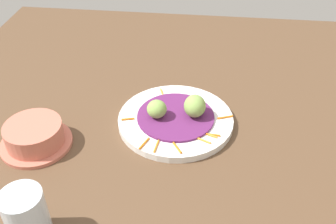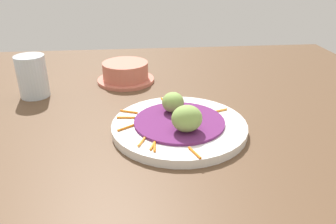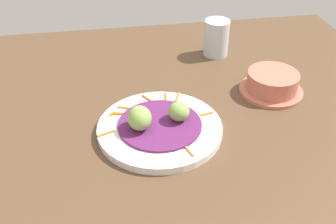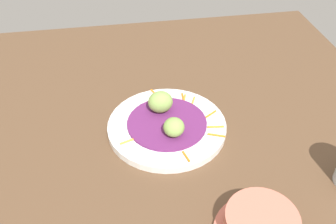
# 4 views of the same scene
# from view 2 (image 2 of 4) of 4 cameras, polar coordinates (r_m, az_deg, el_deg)

# --- Properties ---
(table_surface) EXTENTS (1.10, 1.10, 0.02)m
(table_surface) POSITION_cam_2_polar(r_m,az_deg,el_deg) (0.66, 3.61, -1.88)
(table_surface) COLOR brown
(table_surface) RESTS_ON ground
(main_plate) EXTENTS (0.25, 0.25, 0.02)m
(main_plate) POSITION_cam_2_polar(r_m,az_deg,el_deg) (0.61, 1.94, -2.53)
(main_plate) COLOR white
(main_plate) RESTS_ON table_surface
(cabbage_bed) EXTENTS (0.17, 0.17, 0.01)m
(cabbage_bed) POSITION_cam_2_polar(r_m,az_deg,el_deg) (0.60, 1.96, -1.67)
(cabbage_bed) COLOR #60235B
(cabbage_bed) RESTS_ON main_plate
(carrot_garnish) EXTENTS (0.22, 0.24, 0.00)m
(carrot_garnish) POSITION_cam_2_polar(r_m,az_deg,el_deg) (0.59, -1.86, -2.33)
(carrot_garnish) COLOR orange
(carrot_garnish) RESTS_ON main_plate
(guac_scoop_left) EXTENTS (0.06, 0.06, 0.04)m
(guac_scoop_left) POSITION_cam_2_polar(r_m,az_deg,el_deg) (0.63, 0.86, 1.70)
(guac_scoop_left) COLOR #84A851
(guac_scoop_left) RESTS_ON cabbage_bed
(guac_scoop_center) EXTENTS (0.05, 0.05, 0.05)m
(guac_scoop_center) POSITION_cam_2_polar(r_m,az_deg,el_deg) (0.56, 3.26, -1.13)
(guac_scoop_center) COLOR #84A851
(guac_scoop_center) RESTS_ON cabbage_bed
(terracotta_bowl) EXTENTS (0.14, 0.14, 0.05)m
(terracotta_bowl) POSITION_cam_2_polar(r_m,az_deg,el_deg) (0.85, -7.31, 6.72)
(terracotta_bowl) COLOR #C66B56
(terracotta_bowl) RESTS_ON table_surface
(water_glass) EXTENTS (0.07, 0.07, 0.09)m
(water_glass) POSITION_cam_2_polar(r_m,az_deg,el_deg) (0.80, -22.31, 5.70)
(water_glass) COLOR silver
(water_glass) RESTS_ON table_surface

